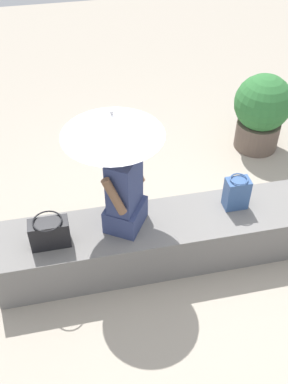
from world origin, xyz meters
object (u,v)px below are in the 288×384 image
at_px(person_seated, 125,190).
at_px(tote_bag_canvas, 50,233).
at_px(handbag_black, 237,193).
at_px(planter_near, 262,111).
at_px(parasol, 112,125).

bearing_deg(person_seated, tote_bag_canvas, 9.07).
bearing_deg(handbag_black, planter_near, -121.29).
bearing_deg(handbag_black, parasol, -3.27).
relative_size(parasol, tote_bag_canvas, 3.40).
distance_m(person_seated, tote_bag_canvas, 0.69).
distance_m(parasol, planter_near, 2.52).
xyz_separation_m(person_seated, planter_near, (-1.85, -1.43, -0.35)).
xyz_separation_m(handbag_black, tote_bag_canvas, (1.63, 0.12, -0.02)).
bearing_deg(handbag_black, person_seated, 0.96).
xyz_separation_m(parasol, planter_near, (-1.91, -1.35, -0.93)).
bearing_deg(person_seated, parasol, -51.87).
bearing_deg(tote_bag_canvas, planter_near, -148.39).
xyz_separation_m(parasol, handbag_black, (-1.05, 0.06, -0.81)).
bearing_deg(tote_bag_canvas, parasol, -162.80).
distance_m(handbag_black, tote_bag_canvas, 1.63).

